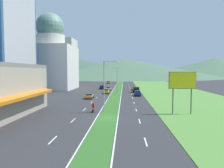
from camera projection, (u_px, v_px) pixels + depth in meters
The scene contains 46 objects.
ground_plane at pixel (107, 118), 33.49m from camera, with size 600.00×600.00×0.00m, color #2D2D30.
grass_median at pixel (118, 88), 93.26m from camera, with size 3.20×240.00×0.06m, color #2D6023.
grass_verge_right at pixel (165, 88), 92.03m from camera, with size 24.00×240.00×0.06m, color #518438.
lane_dash_left_1 at pixel (53, 140), 23.00m from camera, with size 0.16×2.80×0.01m, color silver.
lane_dash_left_2 at pixel (73, 120), 32.13m from camera, with size 0.16×2.80×0.01m, color silver.
lane_dash_left_3 at pixel (85, 109), 41.26m from camera, with size 0.16×2.80×0.01m, color silver.
lane_dash_left_4 at pixel (92, 102), 50.39m from camera, with size 0.16×2.80×0.01m, color silver.
lane_dash_left_5 at pixel (97, 98), 59.52m from camera, with size 0.16×2.80×0.01m, color silver.
lane_dash_left_6 at pixel (100, 94), 68.65m from camera, with size 0.16×2.80×0.01m, color silver.
lane_dash_left_7 at pixel (103, 91), 77.78m from camera, with size 0.16×2.80×0.01m, color silver.
lane_dash_left_8 at pixel (106, 89), 86.91m from camera, with size 0.16×2.80×0.01m, color silver.
lane_dash_left_9 at pixel (107, 87), 96.04m from camera, with size 0.16×2.80×0.01m, color silver.
lane_dash_left_10 at pixel (109, 86), 105.17m from camera, with size 0.16×2.80×0.01m, color silver.
lane_dash_left_11 at pixel (110, 85), 114.30m from camera, with size 0.16×2.80×0.01m, color silver.
lane_dash_left_12 at pixel (111, 84), 123.43m from camera, with size 0.16×2.80×0.01m, color silver.
lane_dash_right_1 at pixel (146, 142), 22.39m from camera, with size 0.16×2.80×0.01m, color silver.
lane_dash_right_2 at pixel (140, 121), 31.52m from camera, with size 0.16×2.80×0.01m, color silver.
lane_dash_right_3 at pixel (136, 110), 40.65m from camera, with size 0.16×2.80×0.01m, color silver.
lane_dash_right_4 at pixel (134, 103), 49.78m from camera, with size 0.16×2.80×0.01m, color silver.
lane_dash_right_5 at pixel (133, 98), 58.91m from camera, with size 0.16×2.80×0.01m, color silver.
lane_dash_right_6 at pixel (131, 94), 68.04m from camera, with size 0.16×2.80×0.01m, color silver.
lane_dash_right_7 at pixel (131, 91), 77.17m from camera, with size 0.16×2.80×0.01m, color silver.
lane_dash_right_8 at pixel (130, 89), 86.30m from camera, with size 0.16×2.80×0.01m, color silver.
lane_dash_right_9 at pixel (129, 88), 95.43m from camera, with size 0.16×2.80×0.01m, color silver.
lane_dash_right_10 at pixel (129, 86), 104.56m from camera, with size 0.16×2.80×0.01m, color silver.
lane_dash_right_11 at pixel (129, 85), 113.69m from camera, with size 0.16×2.80×0.01m, color silver.
lane_dash_right_12 at pixel (128, 84), 122.82m from camera, with size 0.16×2.80×0.01m, color silver.
edge_line_median_left at pixel (114, 88), 93.37m from camera, with size 0.16×240.00×0.01m, color silver.
edge_line_median_right at pixel (122, 88), 93.16m from camera, with size 0.16×240.00×0.01m, color silver.
domed_building at pixel (51, 59), 86.98m from camera, with size 19.48×19.48×31.51m.
midrise_colored at pixel (62, 62), 117.97m from camera, with size 14.32×14.32×25.40m, color beige.
hill_far_left at pixel (70, 66), 283.86m from camera, with size 226.38×226.38×27.24m, color #3D5647.
hill_far_center at pixel (124, 68), 264.43m from camera, with size 234.32×234.32×22.73m, color #47664C.
hill_far_right at pixel (216, 67), 301.61m from camera, with size 208.59×208.59×26.09m, color #47664C.
street_lamp_near at pixel (106, 83), 38.00m from camera, with size 2.86×0.37×9.55m.
street_lamp_mid at pixel (116, 79), 68.04m from camera, with size 2.95×0.35×8.75m.
billboard_roadside at pixel (182, 83), 36.32m from camera, with size 4.71×0.28×7.46m.
car_0 at pixel (102, 87), 87.63m from camera, with size 1.91×4.47×1.61m.
car_1 at pixel (89, 96), 57.47m from camera, with size 2.03×4.59×1.37m.
car_2 at pixel (109, 82), 125.75m from camera, with size 1.85×4.54×1.48m.
car_3 at pixel (138, 93), 63.64m from camera, with size 1.92×4.38×1.57m.
car_4 at pixel (134, 88), 82.89m from camera, with size 1.91×4.38×1.40m.
car_5 at pixel (109, 89), 80.77m from camera, with size 1.87×4.49×1.46m.
car_6 at pixel (106, 91), 69.87m from camera, with size 1.93×4.06×1.58m.
pickup_truck_0 at pixel (136, 90), 74.00m from camera, with size 2.18×5.40×2.00m.
motorcycle_rider at pixel (93, 108), 38.55m from camera, with size 0.36×2.00×1.80m.
Camera 1 is at (2.79, -32.97, 7.62)m, focal length 33.42 mm.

